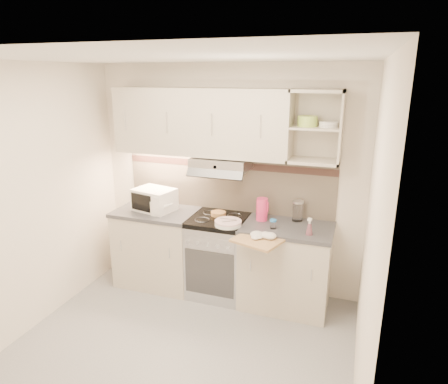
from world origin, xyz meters
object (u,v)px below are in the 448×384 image
object	(u,v)px
electric_range	(219,256)
spray_bottle	(309,228)
pink_pitcher	(262,209)
glass_jar	(298,211)
watering_can	(157,207)
microwave	(154,200)
plate_stack	(228,223)
cutting_board	(259,240)

from	to	relation	value
electric_range	spray_bottle	distance (m)	1.12
pink_pitcher	glass_jar	size ratio (longest dim) A/B	1.10
watering_can	spray_bottle	size ratio (longest dim) A/B	1.58
microwave	plate_stack	size ratio (longest dim) A/B	1.81
electric_range	spray_bottle	bearing A→B (deg)	-8.98
microwave	cutting_board	size ratio (longest dim) A/B	1.16
electric_range	watering_can	xyz separation A→B (m)	(-0.67, -0.12, 0.54)
watering_can	spray_bottle	bearing A→B (deg)	-0.80
microwave	electric_range	bearing A→B (deg)	12.56
microwave	cutting_board	world-z (taller)	microwave
spray_bottle	cutting_board	bearing A→B (deg)	-145.10
plate_stack	cutting_board	world-z (taller)	plate_stack
pink_pitcher	spray_bottle	size ratio (longest dim) A/B	1.32
pink_pitcher	watering_can	bearing A→B (deg)	-169.06
glass_jar	spray_bottle	distance (m)	0.38
pink_pitcher	spray_bottle	world-z (taller)	pink_pitcher
plate_stack	spray_bottle	xyz separation A→B (m)	(0.82, 0.02, 0.05)
plate_stack	cutting_board	bearing A→B (deg)	-26.90
plate_stack	spray_bottle	world-z (taller)	spray_bottle
electric_range	plate_stack	xyz separation A→B (m)	(0.17, -0.18, 0.48)
electric_range	microwave	xyz separation A→B (m)	(-0.77, 0.00, 0.57)
glass_jar	spray_bottle	size ratio (longest dim) A/B	1.20
cutting_board	pink_pitcher	bearing A→B (deg)	118.57
watering_can	pink_pitcher	bearing A→B (deg)	10.66
microwave	plate_stack	distance (m)	0.97
electric_range	pink_pitcher	distance (m)	0.74
watering_can	electric_range	bearing A→B (deg)	10.54
pink_pitcher	spray_bottle	distance (m)	0.58
pink_pitcher	spray_bottle	bearing A→B (deg)	-23.73
electric_range	watering_can	size ratio (longest dim) A/B	3.13
electric_range	watering_can	distance (m)	0.87
electric_range	glass_jar	xyz separation A→B (m)	(0.82, 0.19, 0.56)
spray_bottle	electric_range	bearing A→B (deg)	-179.71
glass_jar	cutting_board	xyz separation A→B (m)	(-0.28, -0.56, -0.14)
plate_stack	spray_bottle	distance (m)	0.82
microwave	watering_can	bearing A→B (deg)	-37.71
watering_can	pink_pitcher	size ratio (longest dim) A/B	1.20
electric_range	spray_bottle	xyz separation A→B (m)	(0.99, -0.16, 0.52)
watering_can	glass_jar	bearing A→B (deg)	12.07
glass_jar	cutting_board	size ratio (longest dim) A/B	0.51
electric_range	plate_stack	size ratio (longest dim) A/B	3.27
spray_bottle	plate_stack	bearing A→B (deg)	-169.02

